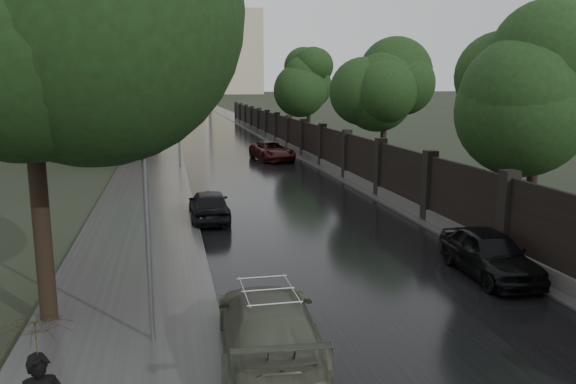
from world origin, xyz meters
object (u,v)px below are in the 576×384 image
Objects in this scene: hatchback_left at (209,205)px; volga_sedan at (268,325)px; lamp_post at (147,215)px; traffic_light at (179,131)px; car_right_near at (490,253)px; tree_right_c at (309,86)px; pedestrian_umbrella at (37,350)px; car_right_far at (272,151)px; tree_right_a at (539,89)px; tree_left_near at (24,16)px; tree_right_b at (385,87)px; tree_left_far at (118,82)px.

volga_sedan is at bearing 91.70° from hatchback_left.
lamp_post is 1.28× the size of traffic_light.
volga_sedan is 7.41m from car_right_near.
tree_right_c is at bearing 71.48° from lamp_post.
traffic_light is 27.27m from pedestrian_umbrella.
hatchback_left is at bearing 79.61° from lamp_post.
tree_right_a is at bearing -82.30° from car_right_far.
tree_left_near is at bearing -118.31° from car_right_far.
hatchback_left is (0.78, -13.24, -1.78)m from traffic_light.
lamp_post is 1.36× the size of car_right_near.
tree_right_c is at bearing 67.80° from tree_left_near.
hatchback_left is (1.88, 10.25, -2.05)m from lamp_post.
volga_sedan is at bearing -145.33° from tree_right_a.
tree_left_near is at bearing 145.71° from lamp_post.
tree_right_c is 36.62m from car_right_near.
volga_sedan is at bearing -29.12° from tree_left_near.
volga_sedan is (-10.74, -21.43, -4.29)m from tree_right_b.
car_right_near is (11.40, -26.13, -4.60)m from tree_left_far.
car_right_near is at bearing 15.05° from lamp_post.
hatchback_left is at bearing 66.72° from pedestrian_umbrella.
traffic_light reaches higher than volga_sedan.
tree_right_b is at bearing -112.10° from volga_sedan.
tree_right_c reaches higher than hatchback_left.
hatchback_left is at bearing -137.08° from tree_right_b.
tree_left_far is at bearing 115.81° from car_right_near.
tree_right_c reaches higher than car_right_near.
pedestrian_umbrella is at bearing -79.63° from tree_left_near.
hatchback_left is at bearing 133.50° from car_right_near.
tree_left_near reaches higher than lamp_post.
tree_right_c is (0.00, 32.00, 0.00)m from tree_right_a.
car_right_far is (-5.52, 6.26, -4.29)m from tree_right_b.
traffic_light is 13.38m from hatchback_left.
tree_left_near reaches higher than volga_sedan.
lamp_post is (-12.90, -20.50, -2.28)m from tree_right_b.
tree_left_near is 2.44× the size of car_right_near.
car_right_near is at bearing -66.43° from tree_left_far.
traffic_light is at bearing 81.47° from tree_left_near.
tree_right_b is 1.93× the size of hatchback_left.
hatchback_left is (-11.02, -28.25, -4.33)m from tree_right_c.
tree_left_far reaches higher than volga_sedan.
lamp_post is at bearing -112.96° from car_right_far.
tree_left_far is 32.37m from pedestrian_umbrella.
tree_right_a is at bearing -55.23° from traffic_light.
hatchback_left is 1.42× the size of pedestrian_umbrella.
tree_right_a is at bearing -90.00° from tree_right_c.
tree_right_c is 30.63m from hatchback_left.
pedestrian_umbrella is at bearing -144.32° from tree_right_a.
tree_left_far is 26.91m from tree_right_a.
tree_left_near reaches higher than car_right_far.
pedestrian_umbrella reaches higher than car_right_near.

